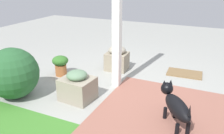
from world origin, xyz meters
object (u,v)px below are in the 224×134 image
(doormat, at_px, (184,73))
(stone_planter_nearest, at_px, (117,59))
(terracotta_pot_broad, at_px, (60,64))
(dog, at_px, (176,105))
(round_shrub, at_px, (13,73))
(stone_planter_mid, at_px, (78,87))
(porch_pillar, at_px, (117,16))

(doormat, bearing_deg, stone_planter_nearest, 13.90)
(stone_planter_nearest, distance_m, terracotta_pot_broad, 1.09)
(stone_planter_nearest, xyz_separation_m, terracotta_pot_broad, (0.83, 0.70, -0.01))
(stone_planter_nearest, relative_size, dog, 0.74)
(round_shrub, relative_size, terracotta_pot_broad, 2.03)
(stone_planter_mid, height_order, round_shrub, round_shrub)
(terracotta_pot_broad, bearing_deg, doormat, -154.20)
(round_shrub, bearing_deg, stone_planter_nearest, -120.19)
(porch_pillar, xyz_separation_m, stone_planter_nearest, (0.29, -0.67, -0.94))
(stone_planter_mid, relative_size, round_shrub, 0.65)
(porch_pillar, xyz_separation_m, stone_planter_mid, (0.34, 0.67, -0.97))
(stone_planter_mid, relative_size, dog, 0.77)
(stone_planter_mid, bearing_deg, terracotta_pot_broad, -39.45)
(stone_planter_nearest, relative_size, doormat, 0.76)
(stone_planter_mid, distance_m, terracotta_pot_broad, 1.01)
(dog, height_order, doormat, dog)
(stone_planter_mid, bearing_deg, porch_pillar, -116.72)
(terracotta_pot_broad, distance_m, doormat, 2.34)
(porch_pillar, bearing_deg, terracotta_pot_broad, 1.63)
(doormat, bearing_deg, round_shrub, 41.54)
(stone_planter_mid, bearing_deg, round_shrub, 19.48)
(stone_planter_mid, distance_m, doormat, 2.12)
(stone_planter_nearest, height_order, round_shrub, round_shrub)
(terracotta_pot_broad, bearing_deg, dog, 162.60)
(round_shrub, relative_size, dog, 1.19)
(porch_pillar, distance_m, round_shrub, 1.79)
(terracotta_pot_broad, relative_size, dog, 0.58)
(terracotta_pot_broad, xyz_separation_m, dog, (-2.22, 0.69, 0.06))
(round_shrub, height_order, terracotta_pot_broad, round_shrub)
(porch_pillar, relative_size, doormat, 3.71)
(doormat, bearing_deg, terracotta_pot_broad, 25.80)
(stone_planter_nearest, height_order, doormat, stone_planter_nearest)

